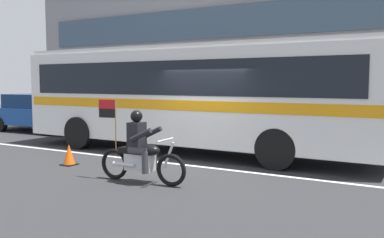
{
  "coord_description": "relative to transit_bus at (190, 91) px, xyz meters",
  "views": [
    {
      "loc": [
        5.16,
        -9.79,
        2.16
      ],
      "look_at": [
        -0.13,
        -0.48,
        1.21
      ],
      "focal_mm": 38.74,
      "sensor_mm": 36.0,
      "label": 1
    }
  ],
  "objects": [
    {
      "name": "motorcycle_with_rider",
      "position": [
        0.99,
        -3.89,
        -1.22
      ],
      "size": [
        2.19,
        0.64,
        1.78
      ],
      "color": "black",
      "rests_on": "ground_plane"
    },
    {
      "name": "fire_hydrant",
      "position": [
        -2.4,
        2.72,
        -1.36
      ],
      "size": [
        0.22,
        0.3,
        0.75
      ],
      "color": "red",
      "rests_on": "sidewalk_curb"
    },
    {
      "name": "transit_bus",
      "position": [
        0.0,
        0.0,
        0.0
      ],
      "size": [
        11.36,
        2.73,
        3.22
      ],
      "color": "white",
      "rests_on": "ground_plane"
    },
    {
      "name": "ground_plane",
      "position": [
        1.13,
        -1.19,
        -1.88
      ],
      "size": [
        60.0,
        60.0,
        0.0
      ],
      "primitive_type": "plane",
      "color": "#2B2B2D"
    },
    {
      "name": "lane_center_stripe",
      "position": [
        1.13,
        -1.79,
        -1.88
      ],
      "size": [
        26.6,
        0.14,
        0.01
      ],
      "primitive_type": "cube",
      "color": "silver",
      "rests_on": "ground_plane"
    },
    {
      "name": "sidewalk_curb",
      "position": [
        1.13,
        3.91,
        -1.81
      ],
      "size": [
        28.0,
        3.8,
        0.15
      ],
      "primitive_type": "cube",
      "color": "#A39E93",
      "rests_on": "ground_plane"
    },
    {
      "name": "parked_hatchback_downstreet",
      "position": [
        -8.53,
        1.39,
        -1.03
      ],
      "size": [
        4.62,
        1.92,
        1.64
      ],
      "color": "#194793",
      "rests_on": "ground_plane"
    },
    {
      "name": "traffic_cone",
      "position": [
        -1.78,
        -3.28,
        -1.63
      ],
      "size": [
        0.36,
        0.36,
        0.55
      ],
      "color": "#EA590F",
      "rests_on": "ground_plane"
    }
  ]
}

